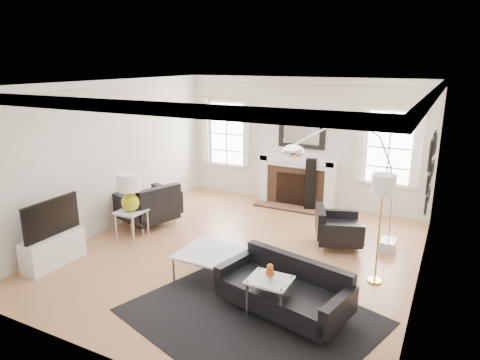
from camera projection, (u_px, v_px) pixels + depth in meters
The scene contains 25 objects.
floor at pixel (240, 253), 7.21m from camera, with size 6.00×6.00×0.00m, color #A76F46.
back_wall at pixel (302, 142), 9.40m from camera, with size 5.50×0.04×2.80m, color silver.
front_wall at pixel (104, 241), 4.26m from camera, with size 5.50×0.04×2.80m, color silver.
left_wall at pixel (110, 156), 8.03m from camera, with size 0.04×6.00×2.80m, color silver.
right_wall at pixel (426, 197), 5.63m from camera, with size 0.04×6.00×2.80m, color silver.
ceiling at pixel (240, 83), 6.45m from camera, with size 5.50×6.00×0.02m, color white.
crown_molding at pixel (240, 87), 6.47m from camera, with size 5.50×6.00×0.12m, color white.
fireplace at pixel (297, 182), 9.46m from camera, with size 1.70×0.69×1.11m.
mantel_mirror at pixel (302, 131), 9.30m from camera, with size 1.05×0.07×0.75m.
window_left at pixel (227, 134), 10.15m from camera, with size 1.24×0.15×1.62m.
window_right at pixel (389, 147), 8.53m from camera, with size 1.24×0.15×1.62m.
gallery_wall at pixel (431, 166), 6.72m from camera, with size 0.04×1.73×1.29m.
tv_unit at pixel (53, 245), 6.73m from camera, with size 0.35×1.00×1.09m.
area_rug at pixel (251, 316), 5.42m from camera, with size 2.83×2.36×0.01m, color black.
sofa at pixel (285, 290), 5.46m from camera, with size 1.82×1.13×0.55m.
armchair_left at pixel (150, 207), 8.31m from camera, with size 1.20×1.28×0.70m.
armchair_right at pixel (336, 229), 7.41m from camera, with size 0.99×1.05×0.57m.
coffee_table at pixel (213, 253), 6.33m from camera, with size 0.93×0.93×0.41m.
side_table_left at pixel (132, 216), 7.71m from camera, with size 0.48×0.48×0.52m.
nesting_table at pixel (270, 288), 5.23m from camera, with size 0.52×0.44×0.57m.
gourd_lamp at pixel (130, 190), 7.57m from camera, with size 0.43×0.43×0.69m.
orange_vase at pixel (270, 272), 5.17m from camera, with size 0.12×0.12×0.18m.
arc_floor_lamp at pixel (345, 184), 6.78m from camera, with size 1.63×1.51×2.31m.
stick_floor_lamp at pixel (383, 190), 5.90m from camera, with size 0.33×0.33×1.63m.
speaker_tower at pixel (310, 185), 9.18m from camera, with size 0.22×0.22×1.12m, color black.
Camera 1 is at (3.00, -5.89, 3.13)m, focal length 32.00 mm.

